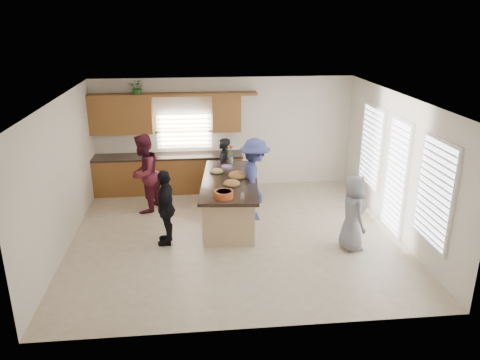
{
  "coord_description": "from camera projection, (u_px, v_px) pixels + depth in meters",
  "views": [
    {
      "loc": [
        -0.78,
        -8.55,
        4.24
      ],
      "look_at": [
        0.11,
        0.12,
        1.15
      ],
      "focal_mm": 35.0,
      "sensor_mm": 36.0,
      "label": 1
    }
  ],
  "objects": [
    {
      "name": "island",
      "position": [
        230.0,
        201.0,
        10.04
      ],
      "size": [
        1.42,
        2.8,
        0.95
      ],
      "rotation": [
        0.0,
        0.0,
        -0.1
      ],
      "color": "tan",
      "rests_on": "ground"
    },
    {
      "name": "woman_right_front",
      "position": [
        353.0,
        213.0,
        8.77
      ],
      "size": [
        0.51,
        0.74,
        1.46
      ],
      "primitive_type": "imported",
      "rotation": [
        0.0,
        0.0,
        1.64
      ],
      "color": "slate",
      "rests_on": "ground"
    },
    {
      "name": "back_cabinetry",
      "position": [
        166.0,
        156.0,
        11.63
      ],
      "size": [
        4.08,
        0.66,
        2.46
      ],
      "color": "brown",
      "rests_on": "ground"
    },
    {
      "name": "room_shell",
      "position": [
        235.0,
        145.0,
        8.87
      ],
      "size": [
        6.52,
        6.02,
        2.81
      ],
      "color": "silver",
      "rests_on": "ground"
    },
    {
      "name": "platter_back",
      "position": [
        217.0,
        172.0,
        10.29
      ],
      "size": [
        0.32,
        0.32,
        0.13
      ],
      "color": "black",
      "rests_on": "island"
    },
    {
      "name": "platter_front",
      "position": [
        232.0,
        184.0,
        9.55
      ],
      "size": [
        0.38,
        0.38,
        0.15
      ],
      "color": "black",
      "rests_on": "island"
    },
    {
      "name": "potted_plant",
      "position": [
        138.0,
        88.0,
        11.09
      ],
      "size": [
        0.45,
        0.42,
        0.4
      ],
      "primitive_type": "imported",
      "rotation": [
        0.0,
        0.0,
        -0.37
      ],
      "color": "#316F2C",
      "rests_on": "back_cabinetry"
    },
    {
      "name": "floor",
      "position": [
        235.0,
        235.0,
        9.51
      ],
      "size": [
        6.5,
        6.5,
        0.0
      ],
      "primitive_type": "plane",
      "color": "beige",
      "rests_on": "ground"
    },
    {
      "name": "woman_left_front",
      "position": [
        166.0,
        207.0,
        8.97
      ],
      "size": [
        0.42,
        0.9,
        1.5
      ],
      "primitive_type": "imported",
      "rotation": [
        0.0,
        0.0,
        -1.63
      ],
      "color": "black",
      "rests_on": "ground"
    },
    {
      "name": "clear_cup",
      "position": [
        242.0,
        196.0,
        8.8
      ],
      "size": [
        0.08,
        0.08,
        0.11
      ],
      "primitive_type": "cylinder",
      "color": "white",
      "rests_on": "island"
    },
    {
      "name": "right_wall_glazing",
      "position": [
        397.0,
        170.0,
        9.25
      ],
      "size": [
        0.06,
        4.0,
        2.25
      ],
      "color": "white",
      "rests_on": "ground"
    },
    {
      "name": "salad_bowl",
      "position": [
        224.0,
        194.0,
        8.86
      ],
      "size": [
        0.36,
        0.36,
        0.14
      ],
      "color": "#BA4D22",
      "rests_on": "island"
    },
    {
      "name": "woman_right_back",
      "position": [
        255.0,
        179.0,
        10.06
      ],
      "size": [
        0.69,
        1.17,
        1.79
      ],
      "primitive_type": "imported",
      "rotation": [
        0.0,
        0.0,
        1.59
      ],
      "color": "#383E7B",
      "rests_on": "ground"
    },
    {
      "name": "platter_mid",
      "position": [
        238.0,
        176.0,
        10.03
      ],
      "size": [
        0.47,
        0.47,
        0.19
      ],
      "color": "black",
      "rests_on": "island"
    },
    {
      "name": "flower_vase",
      "position": [
        230.0,
        154.0,
        10.92
      ],
      "size": [
        0.14,
        0.14,
        0.42
      ],
      "color": "silver",
      "rests_on": "island"
    },
    {
      "name": "plate_stack",
      "position": [
        226.0,
        167.0,
        10.6
      ],
      "size": [
        0.24,
        0.24,
        0.05
      ],
      "primitive_type": "cylinder",
      "color": "#9D7FB8",
      "rests_on": "island"
    },
    {
      "name": "woman_left_back",
      "position": [
        223.0,
        168.0,
        11.25
      ],
      "size": [
        0.43,
        0.59,
        1.49
      ],
      "primitive_type": "imported",
      "rotation": [
        0.0,
        0.0,
        -1.72
      ],
      "color": "black",
      "rests_on": "ground"
    },
    {
      "name": "woman_left_mid",
      "position": [
        144.0,
        174.0,
        10.43
      ],
      "size": [
        0.93,
        1.04,
        1.78
      ],
      "primitive_type": "imported",
      "rotation": [
        0.0,
        0.0,
        -1.91
      ],
      "color": "#571A2A",
      "rests_on": "ground"
    }
  ]
}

